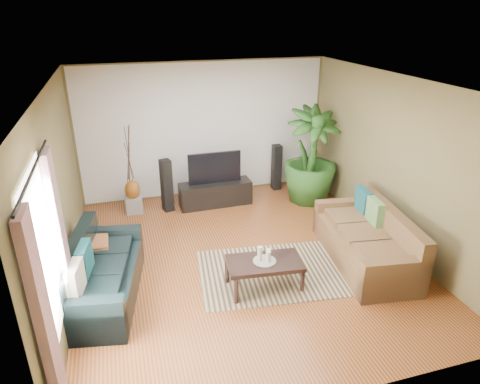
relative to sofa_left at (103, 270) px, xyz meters
name	(u,v)px	position (x,y,z in m)	size (l,w,h in m)	color
floor	(244,258)	(2.06, 0.40, -0.42)	(5.50, 5.50, 0.00)	brown
ceiling	(244,83)	(2.06, 0.40, 2.28)	(5.50, 5.50, 0.00)	white
wall_back	(204,130)	(2.06, 3.15, 0.93)	(5.00, 5.00, 0.00)	brown
wall_front	(335,289)	(2.06, -2.35, 0.93)	(5.00, 5.00, 0.00)	brown
wall_left	(59,198)	(-0.44, 0.40, 0.92)	(5.50, 5.50, 0.00)	brown
wall_right	(394,162)	(4.56, 0.40, 0.92)	(5.50, 5.50, 0.00)	brown
backwall_panel	(204,130)	(2.06, 3.14, 0.93)	(4.90, 4.90, 0.00)	white
window_pane	(45,259)	(-0.42, -1.20, 0.97)	(1.80, 1.80, 0.00)	white
curtain_near	(46,331)	(-0.37, -1.95, 0.72)	(0.08, 0.35, 2.20)	gray
curtain_far	(62,243)	(-0.37, -0.45, 0.72)	(0.08, 0.35, 2.20)	gray
curtain_rod	(33,171)	(-0.37, -1.20, 1.87)	(0.03, 0.03, 1.90)	black
sofa_left	(103,270)	(0.00, 0.00, 0.00)	(1.89, 0.81, 0.85)	black
sofa_right	(365,236)	(3.82, -0.17, 0.00)	(2.09, 0.94, 0.85)	brown
area_rug	(272,272)	(2.36, -0.09, -0.42)	(2.14, 1.52, 0.01)	tan
coffee_table	(264,274)	(2.12, -0.39, -0.21)	(1.03, 0.56, 0.42)	black
candle_tray	(265,261)	(2.12, -0.39, 0.00)	(0.32, 0.32, 0.01)	gray
candle_tall	(260,253)	(2.06, -0.36, 0.11)	(0.07, 0.07, 0.21)	beige
candle_mid	(268,256)	(2.16, -0.43, 0.09)	(0.07, 0.07, 0.16)	beige
candle_short	(268,253)	(2.19, -0.33, 0.07)	(0.07, 0.07, 0.13)	beige
tv_stand	(215,194)	(2.11, 2.47, -0.19)	(1.41, 0.42, 0.47)	black
television	(215,168)	(2.11, 2.49, 0.35)	(1.03, 0.06, 0.61)	black
speaker_left	(167,186)	(1.17, 2.48, 0.09)	(0.18, 0.20, 1.02)	black
speaker_right	(276,167)	(3.55, 2.90, 0.06)	(0.18, 0.19, 0.97)	black
potted_plant	(311,156)	(3.97, 2.15, 0.52)	(1.06, 1.06, 1.89)	#1F4717
plant_pot	(308,194)	(3.97, 2.15, -0.29)	(0.35, 0.35, 0.27)	black
pedestal	(134,204)	(0.53, 2.59, -0.27)	(0.31, 0.31, 0.31)	gray
vase	(132,190)	(0.53, 2.59, 0.02)	(0.28, 0.28, 0.39)	brown
side_table	(91,257)	(-0.19, 0.62, -0.14)	(0.54, 0.54, 0.57)	brown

